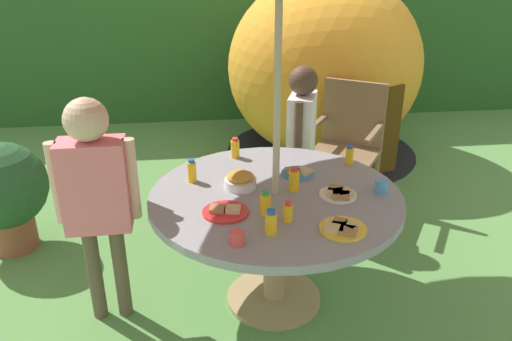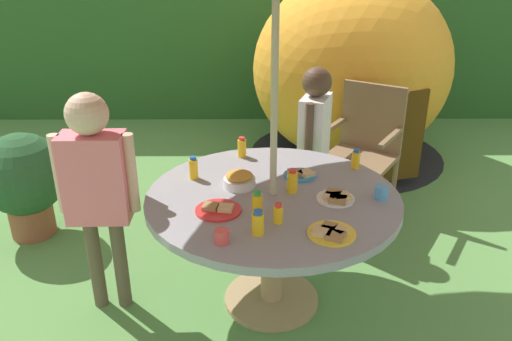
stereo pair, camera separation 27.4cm
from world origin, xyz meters
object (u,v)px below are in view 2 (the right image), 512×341
juice_bottle_near_left (356,159)px  snack_bowl (239,180)px  cup_far (222,236)px  dome_tent (351,69)px  cup_near (381,192)px  plate_back_edge (331,233)px  juice_bottle_far_right (257,204)px  plate_mid_right (218,209)px  juice_bottle_center_front (242,148)px  plate_front_edge (300,174)px  child_in_white_shirt (315,128)px  juice_bottle_far_left (194,168)px  garden_table (273,214)px  potted_plant (24,179)px  wooden_chair (365,143)px  child_in_pink_shirt (96,178)px  juice_bottle_spot_a (278,214)px  juice_bottle_center_back (292,181)px  juice_bottle_mid_left (258,223)px  plate_near_right (336,197)px

juice_bottle_near_left → snack_bowl: bearing=-160.1°
juice_bottle_near_left → cup_far: size_ratio=1.75×
dome_tent → cup_near: dome_tent is taller
dome_tent → cup_near: 2.33m
plate_back_edge → juice_bottle_far_right: bearing=149.7°
plate_mid_right → juice_bottle_center_front: 0.72m
snack_bowl → plate_front_edge: size_ratio=0.93×
child_in_white_shirt → plate_front_edge: size_ratio=6.22×
plate_back_edge → plate_mid_right: bearing=156.6°
plate_front_edge → juice_bottle_far_left: size_ratio=1.42×
dome_tent → juice_bottle_near_left: size_ratio=19.84×
garden_table → dome_tent: (0.81, 2.26, 0.27)m
potted_plant → plate_front_edge: bearing=-16.3°
dome_tent → child_in_white_shirt: bearing=-127.1°
juice_bottle_far_right → cup_near: size_ratio=1.82×
plate_back_edge → garden_table: bearing=121.1°
wooden_chair → juice_bottle_far_left: size_ratio=7.36×
child_in_pink_shirt → juice_bottle_spot_a: child_in_pink_shirt is taller
potted_plant → juice_bottle_center_front: 1.56m
juice_bottle_center_back → cup_far: bearing=-124.7°
juice_bottle_center_front → snack_bowl: bearing=-90.8°
wooden_chair → dome_tent: (0.08, 1.13, 0.30)m
juice_bottle_near_left → juice_bottle_mid_left: 0.94m
cup_near → garden_table: bearing=174.9°
plate_front_edge → juice_bottle_mid_left: 0.67m
plate_back_edge → potted_plant: bearing=148.6°
child_in_pink_shirt → juice_bottle_near_left: child_in_pink_shirt is taller
dome_tent → wooden_chair: bearing=-111.3°
snack_bowl → plate_front_edge: bearing=20.9°
child_in_pink_shirt → plate_back_edge: child_in_pink_shirt is taller
child_in_white_shirt → juice_bottle_far_right: bearing=-0.3°
juice_bottle_far_left → cup_near: 1.03m
juice_bottle_center_back → plate_front_edge: bearing=72.9°
plate_mid_right → wooden_chair: bearing=52.5°
juice_bottle_center_front → potted_plant: bearing=170.9°
snack_bowl → juice_bottle_near_left: bearing=19.9°
plate_front_edge → garden_table: bearing=-125.9°
dome_tent → plate_mid_right: dome_tent is taller
potted_plant → plate_front_edge: potted_plant is taller
juice_bottle_far_left → juice_bottle_far_right: bearing=-49.9°
juice_bottle_far_right → juice_bottle_mid_left: 0.18m
child_in_white_shirt → juice_bottle_spot_a: bearing=5.1°
plate_back_edge → juice_bottle_center_front: juice_bottle_center_front is taller
wooden_chair → plate_near_right: 1.28m
dome_tent → cup_far: 2.93m
juice_bottle_near_left → cup_near: (0.06, -0.39, -0.02)m
child_in_white_shirt → juice_bottle_center_front: (-0.49, -0.38, 0.01)m
dome_tent → child_in_white_shirt: size_ratio=2.01×
plate_mid_right → juice_bottle_center_back: juice_bottle_center_back is taller
child_in_white_shirt → plate_back_edge: size_ratio=5.29×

